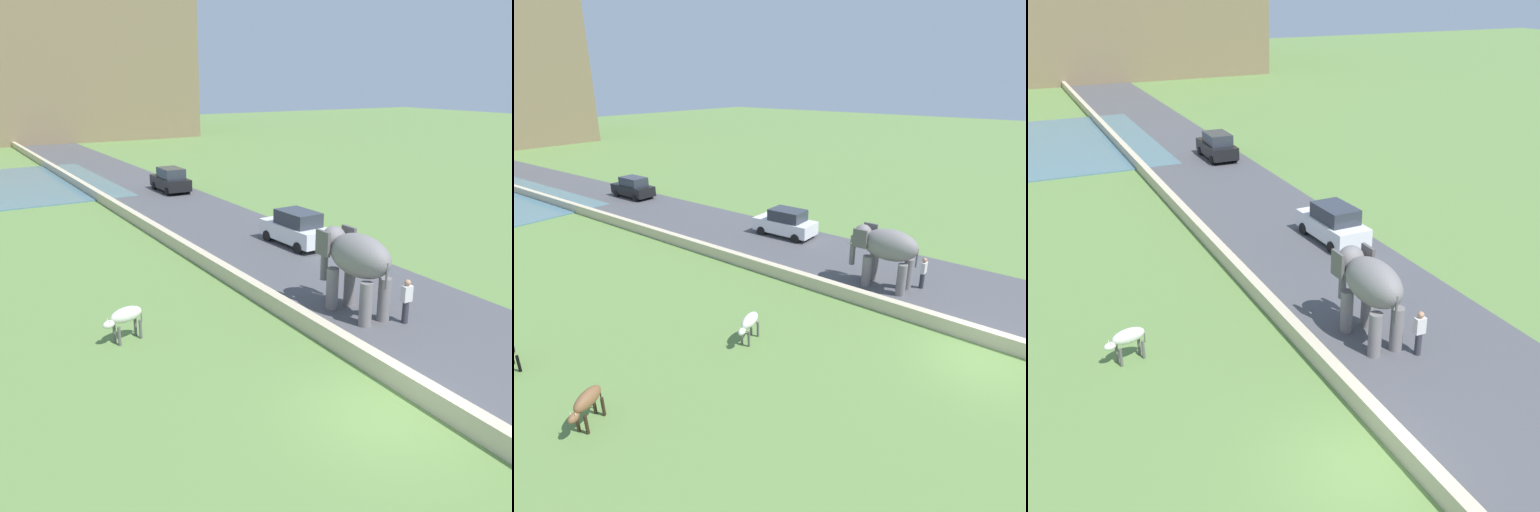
# 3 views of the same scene
# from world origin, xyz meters

# --- Properties ---
(ground_plane) EXTENTS (220.00, 220.00, 0.00)m
(ground_plane) POSITION_xyz_m (0.00, 0.00, 0.00)
(ground_plane) COLOR #608442
(road_surface) EXTENTS (7.00, 120.00, 0.06)m
(road_surface) POSITION_xyz_m (5.00, 20.00, 0.03)
(road_surface) COLOR #4C4C51
(road_surface) RESTS_ON ground
(barrier_wall) EXTENTS (0.40, 110.00, 0.63)m
(barrier_wall) POSITION_xyz_m (1.20, 18.00, 0.32)
(barrier_wall) COLOR beige
(barrier_wall) RESTS_ON ground
(elephant) EXTENTS (1.46, 3.47, 2.99)m
(elephant) POSITION_xyz_m (3.42, 5.42, 2.04)
(elephant) COLOR slate
(elephant) RESTS_ON ground
(person_beside_elephant) EXTENTS (0.36, 0.22, 1.63)m
(person_beside_elephant) POSITION_xyz_m (4.35, 3.78, 0.87)
(person_beside_elephant) COLOR #33333D
(person_beside_elephant) RESTS_ON ground
(car_white) EXTENTS (1.93, 4.07, 1.80)m
(car_white) POSITION_xyz_m (6.58, 13.53, 0.90)
(car_white) COLOR white
(car_white) RESTS_ON ground
(car_black) EXTENTS (1.82, 4.02, 1.80)m
(car_black) POSITION_xyz_m (6.57, 29.62, 0.90)
(car_black) COLOR black
(car_black) RESTS_ON ground
(cow_white) EXTENTS (1.42, 0.67, 1.15)m
(cow_white) POSITION_xyz_m (-4.25, 7.43, 0.84)
(cow_white) COLOR silver
(cow_white) RESTS_ON ground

